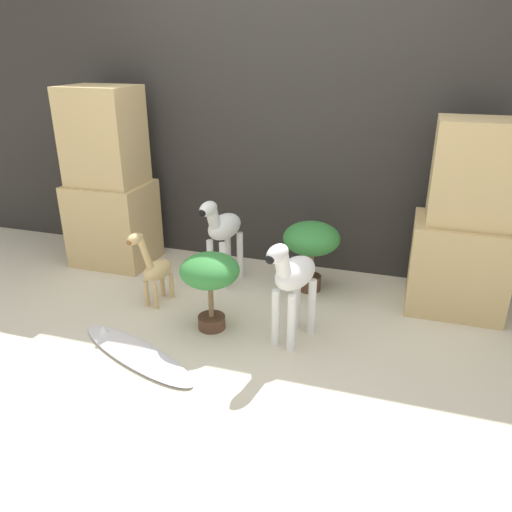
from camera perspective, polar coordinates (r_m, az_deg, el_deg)
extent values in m
plane|color=beige|center=(3.17, -3.47, -10.05)|extent=(14.00, 14.00, 0.00)
cube|color=#2D2B28|center=(4.02, 3.33, 14.00)|extent=(6.40, 0.08, 2.20)
cube|color=tan|center=(4.37, -15.96, 3.64)|extent=(0.63, 0.51, 0.69)
cube|color=tan|center=(4.20, -17.04, 12.95)|extent=(0.55, 0.45, 0.76)
cube|color=tan|center=(3.72, 22.03, -1.02)|extent=(0.63, 0.51, 0.64)
cube|color=tan|center=(3.53, 23.61, 8.74)|extent=(0.51, 0.41, 0.67)
cylinder|color=white|center=(3.03, 4.06, -7.65)|extent=(0.05, 0.05, 0.38)
cylinder|color=white|center=(3.08, 2.25, -7.05)|extent=(0.05, 0.05, 0.38)
cylinder|color=white|center=(3.22, 6.39, -5.75)|extent=(0.05, 0.05, 0.38)
cylinder|color=white|center=(3.26, 4.65, -5.22)|extent=(0.05, 0.05, 0.38)
ellipsoid|color=white|center=(3.02, 4.52, -1.95)|extent=(0.29, 0.40, 0.19)
cylinder|color=white|center=(2.85, 3.02, -0.83)|extent=(0.13, 0.16, 0.19)
ellipsoid|color=white|center=(2.78, 2.47, 0.28)|extent=(0.15, 0.20, 0.11)
sphere|color=black|center=(2.73, 1.61, -0.40)|extent=(0.05, 0.05, 0.05)
cube|color=black|center=(2.85, 3.03, -0.67)|extent=(0.04, 0.08, 0.16)
cylinder|color=white|center=(3.77, -3.80, -1.16)|extent=(0.05, 0.05, 0.38)
cylinder|color=white|center=(3.83, -5.22, -0.82)|extent=(0.05, 0.05, 0.38)
cylinder|color=white|center=(3.96, -1.84, 0.13)|extent=(0.05, 0.05, 0.38)
cylinder|color=white|center=(4.02, -3.22, 0.44)|extent=(0.05, 0.05, 0.38)
ellipsoid|color=white|center=(3.79, -3.60, 3.38)|extent=(0.26, 0.39, 0.19)
cylinder|color=white|center=(3.64, -4.94, 4.45)|extent=(0.11, 0.15, 0.19)
ellipsoid|color=white|center=(3.57, -5.46, 5.40)|extent=(0.13, 0.19, 0.11)
sphere|color=black|center=(3.51, -6.15, 4.93)|extent=(0.05, 0.05, 0.05)
cube|color=black|center=(3.63, -4.94, 4.58)|extent=(0.04, 0.08, 0.16)
cylinder|color=tan|center=(3.59, -11.38, -4.52)|extent=(0.03, 0.03, 0.19)
cylinder|color=tan|center=(3.64, -12.40, -4.23)|extent=(0.03, 0.03, 0.19)
cylinder|color=tan|center=(3.72, -9.63, -3.37)|extent=(0.03, 0.03, 0.19)
cylinder|color=tan|center=(3.76, -10.64, -3.10)|extent=(0.03, 0.03, 0.19)
ellipsoid|color=tan|center=(3.61, -11.19, -1.59)|extent=(0.18, 0.28, 0.14)
cylinder|color=tan|center=(3.46, -12.53, 0.33)|extent=(0.07, 0.14, 0.30)
ellipsoid|color=tan|center=(3.35, -13.72, 1.92)|extent=(0.09, 0.13, 0.07)
sphere|color=brown|center=(3.31, -14.29, 1.52)|extent=(0.04, 0.04, 0.04)
cylinder|color=#513323|center=(3.82, 6.14, -3.03)|extent=(0.17, 0.17, 0.12)
cylinder|color=brown|center=(3.76, 6.24, -0.95)|extent=(0.05, 0.05, 0.19)
ellipsoid|color=#337F38|center=(3.68, 6.38, 2.03)|extent=(0.42, 0.42, 0.23)
cylinder|color=#513323|center=(3.33, -5.08, -7.51)|extent=(0.18, 0.18, 0.09)
cylinder|color=brown|center=(3.25, -5.18, -5.14)|extent=(0.03, 0.03, 0.23)
ellipsoid|color=#337F38|center=(3.15, -5.32, -1.65)|extent=(0.38, 0.38, 0.21)
ellipsoid|color=silver|center=(3.14, -13.46, -10.81)|extent=(0.99, 0.59, 0.03)
cone|color=white|center=(3.37, -17.04, -8.02)|extent=(0.09, 0.09, 0.05)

